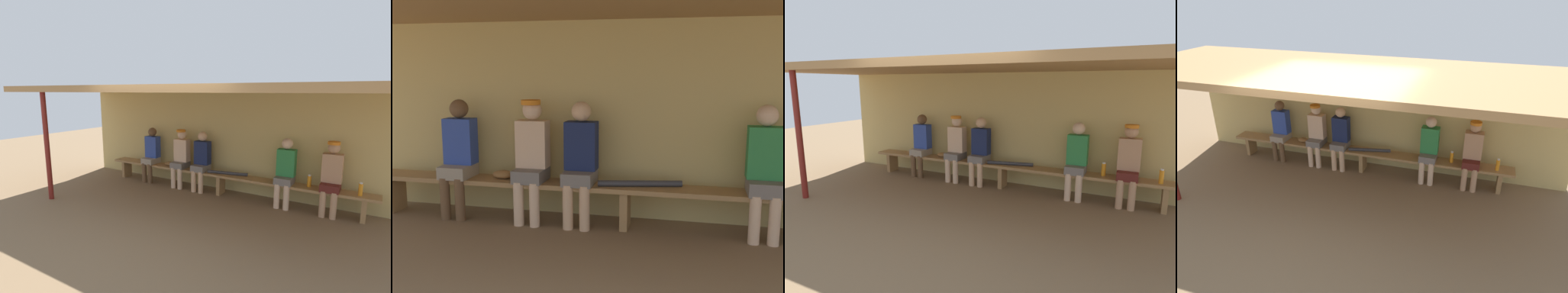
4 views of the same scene
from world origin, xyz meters
The scene contains 14 objects.
ground_plane centered at (0.00, 0.00, 0.00)m, with size 24.00×24.00×0.00m, color brown.
back_wall centered at (0.00, 2.00, 1.10)m, with size 8.00×0.20×2.20m, color tan.
dugout_roof centered at (0.00, 0.70, 2.26)m, with size 8.00×2.80×0.12m, color #9E7547.
support_post centered at (-2.89, -0.55, 1.10)m, with size 0.10×0.10×2.20m, color maroon.
bench centered at (0.00, 1.55, 0.39)m, with size 6.00×0.36×0.46m.
player_in_blue centered at (-1.91, 1.55, 0.73)m, with size 0.34×0.42×1.34m.
player_in_white centered at (-0.49, 1.55, 0.73)m, with size 0.34×0.42×1.34m.
player_with_sunglasses centered at (2.19, 1.55, 0.75)m, with size 0.34×0.42×1.34m.
player_shirtless_tan centered at (-1.04, 1.55, 0.75)m, with size 0.34×0.42×1.34m.
player_in_red centered at (1.37, 1.55, 0.73)m, with size 0.34×0.42×1.34m.
water_bottle_clear centered at (2.67, 1.50, 0.57)m, with size 0.07×0.07×0.23m.
water_bottle_orange centered at (1.82, 1.57, 0.57)m, with size 0.07×0.07×0.23m.
baseball_glove_worn centered at (-1.39, 1.58, 0.51)m, with size 0.24×0.17×0.09m, color olive.
baseball_bat centered at (0.15, 1.55, 0.49)m, with size 0.07×0.07×0.88m, color #333338.
Camera 3 is at (2.30, -4.05, 1.98)m, focal length 29.72 mm.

